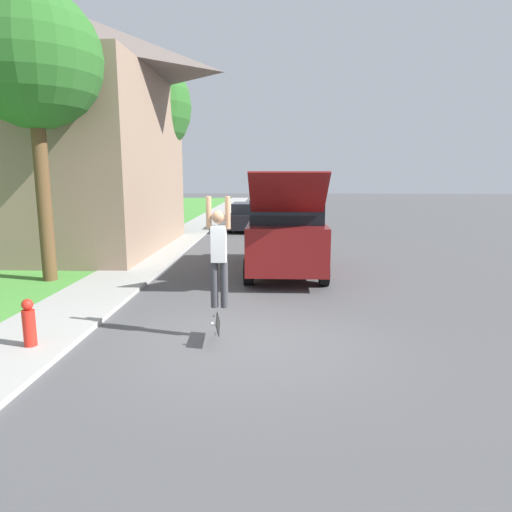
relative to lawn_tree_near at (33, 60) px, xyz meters
name	(u,v)px	position (x,y,z in m)	size (l,w,h in m)	color
ground_plane	(239,338)	(5.30, -3.85, -5.55)	(120.00, 120.00, 0.00)	#49494C
lawn	(0,265)	(-2.70, 2.15, -5.51)	(10.00, 80.00, 0.08)	#478E38
sidewalk	(139,266)	(1.70, 2.15, -5.50)	(1.80, 80.00, 0.10)	#9E9E99
house	(35,122)	(-2.81, 5.25, -0.86)	(9.78, 9.02, 8.89)	#89705B
lawn_tree_near	(33,60)	(0.00, 0.00, 0.00)	(3.35, 3.35, 7.20)	brown
lawn_tree_far	(136,106)	(-0.15, 8.82, 0.19)	(4.75, 4.75, 8.05)	brown
suv_parked	(285,231)	(6.21, 1.61, -4.34)	(2.18, 5.72, 2.89)	maroon
car_down_street	(248,217)	(4.49, 11.82, -4.88)	(1.85, 4.05, 1.39)	black
skateboarder	(219,251)	(4.98, -3.90, -4.00)	(0.41, 0.22, 1.91)	#38383D
skateboard	(217,324)	(4.96, -4.10, -5.22)	(0.19, 0.77, 0.24)	black
fire_hydrant	(29,323)	(1.99, -4.64, -5.08)	(0.20, 0.20, 0.78)	red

